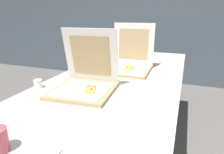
# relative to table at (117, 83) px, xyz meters

# --- Properties ---
(wall_back) EXTENTS (10.00, 0.10, 2.60)m
(wall_back) POSITION_rel_table_xyz_m (0.00, 2.34, 0.59)
(wall_back) COLOR #4C5660
(wall_back) RESTS_ON ground
(table) EXTENTS (0.94, 2.34, 0.76)m
(table) POSITION_rel_table_xyz_m (0.00, 0.00, 0.00)
(table) COLOR silver
(table) RESTS_ON ground
(pizza_box_front) EXTENTS (0.40, 0.40, 0.39)m
(pizza_box_front) POSITION_rel_table_xyz_m (-0.11, -0.33, 0.10)
(pizza_box_front) COLOR tan
(pizza_box_front) RESTS_ON table
(pizza_box_middle) EXTENTS (0.38, 0.40, 0.39)m
(pizza_box_middle) POSITION_rel_table_xyz_m (0.02, 0.24, 0.10)
(pizza_box_middle) COLOR tan
(pizza_box_middle) RESTS_ON table
(cup_white_near_left) EXTENTS (0.05, 0.05, 0.06)m
(cup_white_near_left) POSITION_rel_table_xyz_m (-0.42, -0.39, 0.07)
(cup_white_near_left) COLOR white
(cup_white_near_left) RESTS_ON table
(cup_white_near_center) EXTENTS (0.05, 0.05, 0.06)m
(cup_white_near_center) POSITION_rel_table_xyz_m (-0.34, -0.12, 0.07)
(cup_white_near_center) COLOR white
(cup_white_near_center) RESTS_ON table
(cup_white_far) EXTENTS (0.05, 0.05, 0.06)m
(cup_white_far) POSITION_rel_table_xyz_m (-0.23, 0.39, 0.07)
(cup_white_far) COLOR white
(cup_white_far) RESTS_ON table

